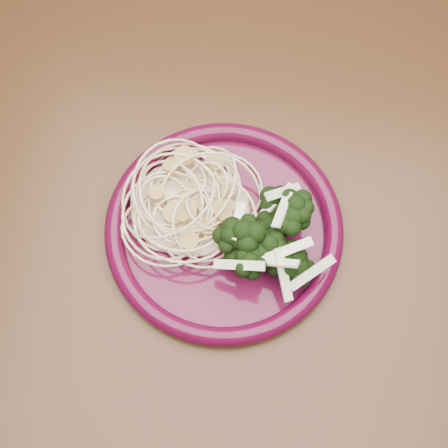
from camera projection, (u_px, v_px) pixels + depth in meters
The scene contains 6 objects.
dining_table at pixel (239, 303), 0.71m from camera, with size 1.20×0.80×0.75m.
dinner_plate at pixel (224, 228), 0.63m from camera, with size 0.32×0.32×0.02m.
spaghetti_pile at pixel (190, 204), 0.62m from camera, with size 0.12×0.11×0.03m, color beige.
scallop_cluster at pixel (188, 190), 0.60m from camera, with size 0.11×0.11×0.04m, color tan, non-canonical shape.
broccoli_pile at pixel (268, 247), 0.60m from camera, with size 0.08×0.13×0.05m, color black.
onion_garnish at pixel (270, 236), 0.57m from camera, with size 0.06×0.08×0.05m, color white, non-canonical shape.
Camera 1 is at (0.01, -0.18, 1.34)m, focal length 50.00 mm.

